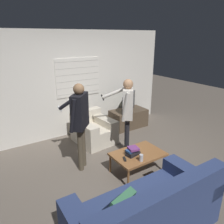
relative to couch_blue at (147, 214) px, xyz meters
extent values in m
plane|color=#665B51|center=(0.57, 1.36, -0.32)|extent=(16.00, 16.00, 0.00)
cube|color=silver|center=(0.57, 3.39, 0.95)|extent=(5.20, 0.06, 2.55)
cube|color=silver|center=(0.68, 3.35, 1.12)|extent=(1.15, 0.02, 0.93)
cube|color=#A4A099|center=(0.68, 3.34, 0.74)|extent=(1.13, 0.00, 0.01)
cube|color=#A4A099|center=(0.68, 3.34, 0.89)|extent=(1.13, 0.00, 0.01)
cube|color=#A4A099|center=(0.68, 3.34, 1.05)|extent=(1.13, 0.00, 0.01)
cube|color=#A4A099|center=(0.68, 3.34, 1.20)|extent=(1.13, 0.00, 0.01)
cube|color=#A4A099|center=(0.68, 3.34, 1.36)|extent=(1.13, 0.00, 0.01)
cube|color=#A4A099|center=(0.68, 3.34, 1.51)|extent=(1.13, 0.00, 0.01)
cube|color=navy|center=(0.01, 0.06, -0.11)|extent=(1.96, 0.90, 0.43)
cube|color=navy|center=(0.00, -0.28, 0.34)|extent=(1.95, 0.22, 0.47)
cube|color=navy|center=(0.86, 0.05, 0.20)|extent=(0.25, 0.88, 0.19)
cube|color=#38704C|center=(-0.33, 0.11, 0.20)|extent=(0.41, 0.31, 0.37)
cube|color=beige|center=(0.70, 2.64, -0.13)|extent=(0.87, 0.97, 0.39)
cube|color=beige|center=(0.67, 2.99, 0.22)|extent=(0.80, 0.28, 0.32)
cube|color=beige|center=(0.97, 2.66, 0.15)|extent=(0.33, 0.92, 0.17)
cube|color=beige|center=(0.43, 2.61, 0.15)|extent=(0.33, 0.92, 0.17)
cube|color=brown|center=(0.78, 1.12, 0.04)|extent=(0.93, 0.63, 0.04)
cylinder|color=brown|center=(0.35, 1.40, -0.15)|extent=(0.04, 0.04, 0.35)
cylinder|color=brown|center=(1.20, 1.40, -0.15)|extent=(0.04, 0.04, 0.35)
cylinder|color=brown|center=(0.35, 0.85, -0.15)|extent=(0.04, 0.04, 0.35)
cylinder|color=brown|center=(1.20, 0.85, -0.15)|extent=(0.04, 0.04, 0.35)
cube|color=#4C3D2D|center=(1.94, 2.93, -0.08)|extent=(0.98, 0.55, 0.49)
cube|color=#2D2D33|center=(1.94, 2.93, 0.39)|extent=(0.77, 0.74, 0.46)
cube|color=#3D4738|center=(1.87, 3.01, 0.39)|extent=(0.55, 0.52, 0.38)
cylinder|color=#4C4233|center=(-0.07, 1.76, 0.09)|extent=(0.10, 0.10, 0.84)
cylinder|color=#4C4233|center=(0.04, 1.87, 0.09)|extent=(0.10, 0.10, 0.84)
cube|color=black|center=(-0.02, 1.81, 0.82)|extent=(0.44, 0.45, 0.63)
sphere|color=#846042|center=(-0.02, 1.81, 1.23)|extent=(0.19, 0.19, 0.19)
cylinder|color=black|center=(-0.21, 1.67, 0.81)|extent=(0.16, 0.16, 0.60)
cylinder|color=black|center=(-0.03, 2.15, 0.94)|extent=(0.43, 0.42, 0.40)
cube|color=white|center=(-0.20, 2.32, 0.76)|extent=(0.10, 0.09, 0.12)
cylinder|color=black|center=(1.01, 1.77, 0.08)|extent=(0.10, 0.10, 0.81)
cylinder|color=black|center=(1.10, 1.89, 0.08)|extent=(0.10, 0.10, 0.81)
cube|color=beige|center=(1.06, 1.83, 0.79)|extent=(0.41, 0.46, 0.61)
sphere|color=#A87A56|center=(1.06, 1.83, 1.18)|extent=(0.20, 0.20, 0.20)
cylinder|color=beige|center=(0.88, 1.67, 0.78)|extent=(0.17, 0.15, 0.58)
cylinder|color=beige|center=(0.98, 2.18, 0.95)|extent=(0.49, 0.38, 0.29)
cube|color=black|center=(0.76, 2.33, 0.84)|extent=(0.08, 0.07, 0.13)
cube|color=black|center=(0.65, 1.13, 0.08)|extent=(0.24, 0.18, 0.04)
cube|color=black|center=(0.66, 1.12, 0.12)|extent=(0.22, 0.17, 0.04)
cube|color=#284C89|center=(0.64, 1.14, 0.16)|extent=(0.20, 0.15, 0.03)
cube|color=#75387F|center=(0.66, 1.12, 0.20)|extent=(0.20, 0.20, 0.04)
cylinder|color=silver|center=(0.66, 0.89, 0.12)|extent=(0.07, 0.07, 0.12)
cylinder|color=silver|center=(0.66, 0.89, 0.19)|extent=(0.06, 0.06, 0.00)
cube|color=black|center=(0.45, 1.08, 0.08)|extent=(0.09, 0.13, 0.02)
camera|label=1|loc=(-1.53, -1.55, 2.09)|focal=35.00mm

